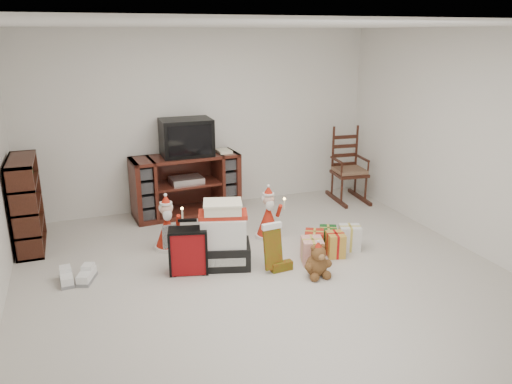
# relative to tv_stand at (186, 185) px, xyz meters

# --- Properties ---
(room) EXTENTS (5.01, 5.01, 2.51)m
(room) POSITION_rel_tv_stand_xyz_m (0.33, -2.21, 0.83)
(room) COLOR beige
(room) RESTS_ON ground
(tv_stand) EXTENTS (1.50, 0.63, 0.84)m
(tv_stand) POSITION_rel_tv_stand_xyz_m (0.00, 0.00, 0.00)
(tv_stand) COLOR #471914
(tv_stand) RESTS_ON floor
(bookshelf) EXTENTS (0.29, 0.88, 1.08)m
(bookshelf) POSITION_rel_tv_stand_xyz_m (-1.99, -0.49, 0.10)
(bookshelf) COLOR #3D1A10
(bookshelf) RESTS_ON floor
(rocking_chair) EXTENTS (0.53, 0.80, 1.15)m
(rocking_chair) POSITION_rel_tv_stand_xyz_m (2.44, -0.21, -0.03)
(rocking_chair) COLOR #3D1A10
(rocking_chair) RESTS_ON floor
(gift_pile) EXTENTS (0.66, 0.55, 0.72)m
(gift_pile) POSITION_rel_tv_stand_xyz_m (0.01, -1.76, -0.11)
(gift_pile) COLOR black
(gift_pile) RESTS_ON floor
(red_suitcase) EXTENTS (0.42, 0.28, 0.58)m
(red_suitcase) POSITION_rel_tv_stand_xyz_m (-0.39, -1.80, -0.17)
(red_suitcase) COLOR maroon
(red_suitcase) RESTS_ON floor
(stocking) EXTENTS (0.26, 0.13, 0.55)m
(stocking) POSITION_rel_tv_stand_xyz_m (0.46, -2.07, -0.15)
(stocking) COLOR #0E7E0F
(stocking) RESTS_ON floor
(teddy_bear) EXTENTS (0.24, 0.21, 0.35)m
(teddy_bear) POSITION_rel_tv_stand_xyz_m (0.85, -2.34, -0.26)
(teddy_bear) COLOR brown
(teddy_bear) RESTS_ON floor
(santa_figurine) EXTENTS (0.33, 0.31, 0.67)m
(santa_figurine) POSITION_rel_tv_stand_xyz_m (0.76, -1.19, -0.16)
(santa_figurine) COLOR #B22313
(santa_figurine) RESTS_ON floor
(mrs_claus_figurine) EXTENTS (0.32, 0.31, 0.67)m
(mrs_claus_figurine) POSITION_rel_tv_stand_xyz_m (-0.48, -1.11, -0.16)
(mrs_claus_figurine) COLOR #B22313
(mrs_claus_figurine) RESTS_ON floor
(sneaker_pair) EXTENTS (0.39, 0.33, 0.11)m
(sneaker_pair) POSITION_rel_tv_stand_xyz_m (-1.51, -1.61, -0.37)
(sneaker_pair) COLOR white
(sneaker_pair) RESTS_ON floor
(gift_cluster) EXTENTS (0.70, 0.80, 0.24)m
(gift_cluster) POSITION_rel_tv_stand_xyz_m (1.28, -1.86, -0.30)
(gift_cluster) COLOR #A72213
(gift_cluster) RESTS_ON floor
(crt_television) EXTENTS (0.68, 0.50, 0.50)m
(crt_television) POSITION_rel_tv_stand_xyz_m (0.04, 0.01, 0.67)
(crt_television) COLOR black
(crt_television) RESTS_ON tv_stand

